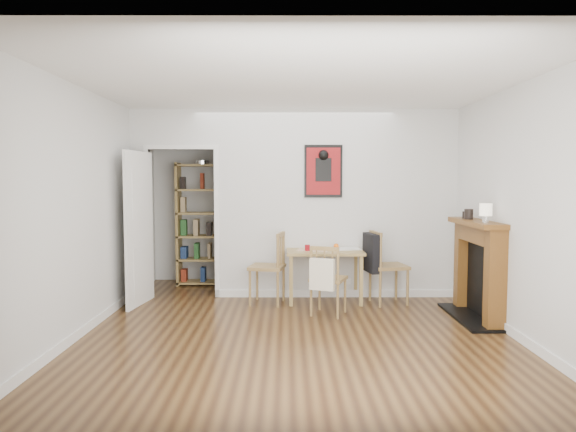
{
  "coord_description": "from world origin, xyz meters",
  "views": [
    {
      "loc": [
        -0.1,
        -5.71,
        1.63
      ],
      "look_at": [
        -0.09,
        0.6,
        1.19
      ],
      "focal_mm": 32.0,
      "sensor_mm": 36.0,
      "label": 1
    }
  ],
  "objects_px": {
    "chair_front": "(328,279)",
    "fireplace": "(479,266)",
    "chair_right": "(387,266)",
    "dining_table": "(325,256)",
    "ceramic_jar_a": "(469,214)",
    "chair_left": "(267,268)",
    "orange_fruit": "(336,246)",
    "ceramic_jar_b": "(465,215)",
    "mantel_lamp": "(486,211)",
    "bookshelf": "(203,225)",
    "notebook": "(347,249)",
    "red_glass": "(307,248)"
  },
  "relations": [
    {
      "from": "chair_front",
      "to": "fireplace",
      "type": "xyz_separation_m",
      "value": [
        1.76,
        -0.16,
        0.18
      ]
    },
    {
      "from": "bookshelf",
      "to": "orange_fruit",
      "type": "bearing_deg",
      "value": -26.29
    },
    {
      "from": "dining_table",
      "to": "ceramic_jar_a",
      "type": "relative_size",
      "value": 8.15
    },
    {
      "from": "chair_right",
      "to": "ceramic_jar_a",
      "type": "height_order",
      "value": "ceramic_jar_a"
    },
    {
      "from": "chair_left",
      "to": "ceramic_jar_a",
      "type": "xyz_separation_m",
      "value": [
        2.44,
        -0.57,
        0.75
      ]
    },
    {
      "from": "red_glass",
      "to": "notebook",
      "type": "height_order",
      "value": "red_glass"
    },
    {
      "from": "chair_right",
      "to": "chair_front",
      "type": "height_order",
      "value": "chair_right"
    },
    {
      "from": "bookshelf",
      "to": "red_glass",
      "type": "relative_size",
      "value": 22.18
    },
    {
      "from": "bookshelf",
      "to": "ceramic_jar_b",
      "type": "bearing_deg",
      "value": -26.28
    },
    {
      "from": "fireplace",
      "to": "orange_fruit",
      "type": "bearing_deg",
      "value": 147.9
    },
    {
      "from": "chair_right",
      "to": "red_glass",
      "type": "xyz_separation_m",
      "value": [
        -1.05,
        0.04,
        0.23
      ]
    },
    {
      "from": "notebook",
      "to": "ceramic_jar_a",
      "type": "distance_m",
      "value": 1.65
    },
    {
      "from": "bookshelf",
      "to": "ceramic_jar_b",
      "type": "distance_m",
      "value": 3.88
    },
    {
      "from": "notebook",
      "to": "fireplace",
      "type": "bearing_deg",
      "value": -32.75
    },
    {
      "from": "chair_left",
      "to": "mantel_lamp",
      "type": "bearing_deg",
      "value": -23.89
    },
    {
      "from": "fireplace",
      "to": "ceramic_jar_b",
      "type": "bearing_deg",
      "value": 108.95
    },
    {
      "from": "chair_right",
      "to": "mantel_lamp",
      "type": "height_order",
      "value": "mantel_lamp"
    },
    {
      "from": "chair_left",
      "to": "ceramic_jar_a",
      "type": "relative_size",
      "value": 7.63
    },
    {
      "from": "chair_left",
      "to": "notebook",
      "type": "xyz_separation_m",
      "value": [
        1.08,
        0.2,
        0.23
      ]
    },
    {
      "from": "chair_right",
      "to": "ceramic_jar_a",
      "type": "relative_size",
      "value": 7.75
    },
    {
      "from": "chair_left",
      "to": "fireplace",
      "type": "distance_m",
      "value": 2.63
    },
    {
      "from": "chair_right",
      "to": "fireplace",
      "type": "xyz_separation_m",
      "value": [
        0.94,
        -0.72,
        0.12
      ]
    },
    {
      "from": "orange_fruit",
      "to": "mantel_lamp",
      "type": "xyz_separation_m",
      "value": [
        1.51,
        -1.35,
        0.56
      ]
    },
    {
      "from": "dining_table",
      "to": "fireplace",
      "type": "relative_size",
      "value": 0.81
    },
    {
      "from": "dining_table",
      "to": "mantel_lamp",
      "type": "xyz_separation_m",
      "value": [
        1.67,
        -1.21,
        0.68
      ]
    },
    {
      "from": "chair_front",
      "to": "ceramic_jar_a",
      "type": "height_order",
      "value": "ceramic_jar_a"
    },
    {
      "from": "mantel_lamp",
      "to": "red_glass",
      "type": "bearing_deg",
      "value": 149.57
    },
    {
      "from": "fireplace",
      "to": "ceramic_jar_b",
      "type": "distance_m",
      "value": 0.65
    },
    {
      "from": "mantel_lamp",
      "to": "chair_right",
      "type": "bearing_deg",
      "value": 128.45
    },
    {
      "from": "chair_left",
      "to": "orange_fruit",
      "type": "xyz_separation_m",
      "value": [
        0.94,
        0.27,
        0.25
      ]
    },
    {
      "from": "ceramic_jar_b",
      "to": "chair_front",
      "type": "bearing_deg",
      "value": -176.84
    },
    {
      "from": "chair_front",
      "to": "mantel_lamp",
      "type": "relative_size",
      "value": 4.0
    },
    {
      "from": "notebook",
      "to": "ceramic_jar_b",
      "type": "distance_m",
      "value": 1.59
    },
    {
      "from": "dining_table",
      "to": "notebook",
      "type": "bearing_deg",
      "value": 13.87
    },
    {
      "from": "chair_right",
      "to": "dining_table",
      "type": "bearing_deg",
      "value": 171.2
    },
    {
      "from": "chair_left",
      "to": "fireplace",
      "type": "xyz_separation_m",
      "value": [
        2.52,
        -0.72,
        0.14
      ]
    },
    {
      "from": "chair_front",
      "to": "red_glass",
      "type": "relative_size",
      "value": 9.98
    },
    {
      "from": "chair_front",
      "to": "fireplace",
      "type": "distance_m",
      "value": 1.78
    },
    {
      "from": "chair_left",
      "to": "notebook",
      "type": "relative_size",
      "value": 2.88
    },
    {
      "from": "chair_front",
      "to": "bookshelf",
      "type": "distance_m",
      "value": 2.6
    },
    {
      "from": "fireplace",
      "to": "ceramic_jar_a",
      "type": "distance_m",
      "value": 0.63
    },
    {
      "from": "mantel_lamp",
      "to": "chair_left",
      "type": "bearing_deg",
      "value": 156.11
    },
    {
      "from": "fireplace",
      "to": "mantel_lamp",
      "type": "bearing_deg",
      "value": -102.39
    },
    {
      "from": "fireplace",
      "to": "notebook",
      "type": "distance_m",
      "value": 1.72
    },
    {
      "from": "notebook",
      "to": "mantel_lamp",
      "type": "distance_m",
      "value": 1.96
    },
    {
      "from": "orange_fruit",
      "to": "ceramic_jar_b",
      "type": "height_order",
      "value": "ceramic_jar_b"
    },
    {
      "from": "red_glass",
      "to": "ceramic_jar_b",
      "type": "xyz_separation_m",
      "value": [
        1.9,
        -0.51,
        0.47
      ]
    },
    {
      "from": "chair_right",
      "to": "fireplace",
      "type": "bearing_deg",
      "value": -37.65
    },
    {
      "from": "bookshelf",
      "to": "fireplace",
      "type": "relative_size",
      "value": 1.52
    },
    {
      "from": "chair_left",
      "to": "chair_right",
      "type": "bearing_deg",
      "value": 0.05
    }
  ]
}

